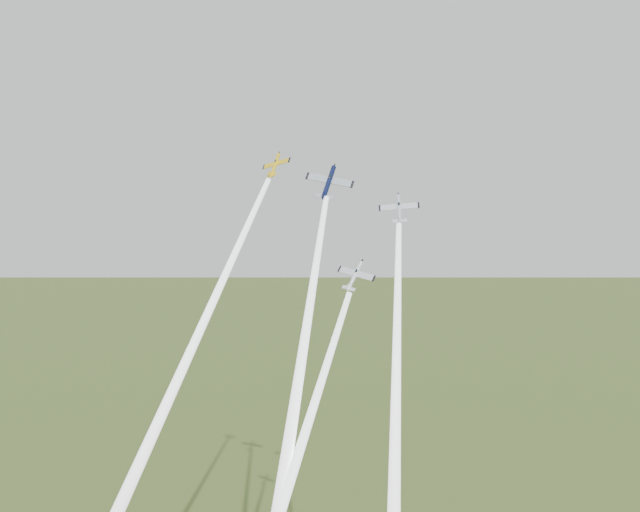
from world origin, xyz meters
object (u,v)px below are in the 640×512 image
Objects in this scene: plane_silver_right at (399,209)px; plane_silver_low at (355,276)px; plane_yellow at (275,165)px; plane_navy at (329,182)px.

plane_silver_low is (-4.80, -12.43, -10.63)m from plane_silver_right.
plane_silver_right reaches higher than plane_silver_low.
plane_silver_low is at bearing -15.61° from plane_yellow.
plane_yellow is at bearing 166.55° from plane_silver_right.
plane_yellow reaches higher than plane_silver_low.
plane_yellow is 0.76× the size of plane_navy.
plane_yellow is 0.97× the size of plane_silver_low.
plane_navy is 20.49m from plane_silver_low.
plane_yellow is 11.58m from plane_navy.
plane_yellow is 29.56m from plane_silver_low.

